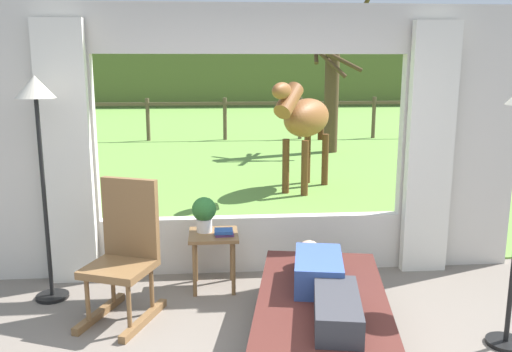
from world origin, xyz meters
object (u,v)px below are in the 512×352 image
at_px(horse, 305,119).
at_px(side_table, 214,243).
at_px(reclining_person, 324,282).
at_px(pasture_tree, 332,78).
at_px(recliner_sofa, 321,319).
at_px(potted_plant, 204,212).
at_px(book_stack, 224,232).
at_px(rocking_chair, 125,251).
at_px(floor_lamp_left, 38,121).

bearing_deg(horse, side_table, 101.84).
relative_size(reclining_person, pasture_tree, 0.42).
distance_m(recliner_sofa, reclining_person, 0.31).
xyz_separation_m(potted_plant, book_stack, (0.17, -0.12, -0.16)).
height_order(recliner_sofa, rocking_chair, rocking_chair).
bearing_deg(side_table, recliner_sofa, -56.03).
height_order(rocking_chair, book_stack, rocking_chair).
bearing_deg(pasture_tree, potted_plant, -111.05).
bearing_deg(potted_plant, side_table, -36.87).
relative_size(book_stack, pasture_tree, 0.05).
relative_size(floor_lamp_left, horse, 1.11).
height_order(side_table, book_stack, book_stack).
bearing_deg(pasture_tree, book_stack, -109.55).
bearing_deg(side_table, horse, 68.33).
bearing_deg(potted_plant, book_stack, -35.75).
bearing_deg(floor_lamp_left, pasture_tree, 60.92).
bearing_deg(book_stack, side_table, 145.24).
bearing_deg(book_stack, recliner_sofa, -57.90).
distance_m(potted_plant, pasture_tree, 7.86).
xyz_separation_m(rocking_chair, side_table, (0.71, 0.48, -0.12)).
relative_size(side_table, floor_lamp_left, 0.27).
height_order(side_table, potted_plant, potted_plant).
distance_m(reclining_person, pasture_tree, 8.81).
xyz_separation_m(recliner_sofa, book_stack, (-0.67, 1.06, 0.33)).
bearing_deg(recliner_sofa, floor_lamp_left, 165.15).
xyz_separation_m(reclining_person, pasture_tree, (1.96, 8.51, 1.15)).
bearing_deg(recliner_sofa, reclining_person, -79.61).
bearing_deg(reclining_person, floor_lamp_left, 164.10).
relative_size(rocking_chair, side_table, 2.15).
xyz_separation_m(floor_lamp_left, pasture_tree, (4.14, 7.44, 0.12)).
xyz_separation_m(potted_plant, pasture_tree, (2.80, 7.28, 0.97)).
xyz_separation_m(side_table, floor_lamp_left, (-1.42, -0.10, 1.13)).
xyz_separation_m(rocking_chair, horse, (2.17, 4.17, 0.61)).
bearing_deg(book_stack, floor_lamp_left, -178.60).
bearing_deg(recliner_sofa, book_stack, 132.48).
height_order(recliner_sofa, floor_lamp_left, floor_lamp_left).
bearing_deg(book_stack, potted_plant, 144.25).
height_order(rocking_chair, horse, horse).
xyz_separation_m(recliner_sofa, floor_lamp_left, (-2.18, 1.03, 1.33)).
bearing_deg(book_stack, rocking_chair, -152.59).
xyz_separation_m(reclining_person, book_stack, (-0.67, 1.11, 0.03)).
bearing_deg(reclining_person, side_table, 133.23).
bearing_deg(floor_lamp_left, rocking_chair, -28.06).
xyz_separation_m(recliner_sofa, reclining_person, (-0.00, -0.05, 0.30)).
xyz_separation_m(reclining_person, floor_lamp_left, (-2.18, 1.07, 1.03)).
relative_size(side_table, pasture_tree, 0.15).
bearing_deg(horse, reclining_person, 115.25).
relative_size(book_stack, horse, 0.10).
bearing_deg(recliner_sofa, potted_plant, 135.65).
bearing_deg(potted_plant, floor_lamp_left, -173.12).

